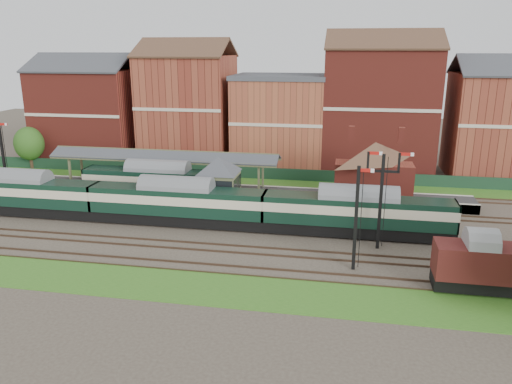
% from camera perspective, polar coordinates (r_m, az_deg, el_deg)
% --- Properties ---
extents(ground, '(160.00, 160.00, 0.00)m').
position_cam_1_polar(ground, '(46.17, -1.53, -4.21)').
color(ground, '#473D33').
rests_on(ground, ground).
extents(grass_back, '(90.00, 4.50, 0.06)m').
position_cam_1_polar(grass_back, '(61.16, 1.55, 0.99)').
color(grass_back, '#2D6619').
rests_on(grass_back, ground).
extents(grass_front, '(90.00, 5.00, 0.06)m').
position_cam_1_polar(grass_front, '(35.49, -5.59, -10.83)').
color(grass_front, '#2D6619').
rests_on(grass_front, ground).
extents(fence, '(90.00, 0.12, 1.50)m').
position_cam_1_polar(fence, '(62.89, 1.84, 2.09)').
color(fence, '#193823').
rests_on(fence, ground).
extents(platform, '(55.00, 3.40, 1.00)m').
position_cam_1_polar(platform, '(56.13, -4.49, 0.04)').
color(platform, '#2D2D2D').
rests_on(platform, ground).
extents(signal_box, '(5.40, 5.40, 6.00)m').
position_cam_1_polar(signal_box, '(48.86, -4.22, 0.85)').
color(signal_box, '#5F7553').
rests_on(signal_box, ground).
extents(brick_hut, '(3.20, 2.64, 2.94)m').
position_cam_1_polar(brick_hut, '(48.11, 5.10, -1.90)').
color(brick_hut, maroon).
rests_on(brick_hut, ground).
extents(station_building, '(8.10, 8.10, 5.90)m').
position_cam_1_polar(station_building, '(53.55, 13.33, 2.67)').
color(station_building, maroon).
rests_on(station_building, platform).
extents(canopy, '(26.00, 3.89, 4.08)m').
position_cam_1_polar(canopy, '(56.96, -10.44, 4.29)').
color(canopy, brown).
rests_on(canopy, platform).
extents(semaphore_bracket, '(3.60, 0.25, 8.18)m').
position_cam_1_polar(semaphore_bracket, '(41.55, 14.15, -0.33)').
color(semaphore_bracket, black).
rests_on(semaphore_bracket, ground).
extents(semaphore_platform_end, '(1.23, 0.25, 8.00)m').
position_cam_1_polar(semaphore_platform_end, '(64.76, -26.94, 3.83)').
color(semaphore_platform_end, black).
rests_on(semaphore_platform_end, ground).
extents(semaphore_siding, '(1.23, 0.25, 8.00)m').
position_cam_1_polar(semaphore_siding, '(37.30, 11.40, -2.82)').
color(semaphore_siding, black).
rests_on(semaphore_siding, ground).
extents(town_backdrop, '(69.00, 10.00, 16.00)m').
position_cam_1_polar(town_backdrop, '(68.54, 2.63, 8.59)').
color(town_backdrop, maroon).
rests_on(town_backdrop, ground).
extents(dmu_train, '(49.61, 2.61, 3.81)m').
position_cam_1_polar(dmu_train, '(47.07, -9.00, -1.12)').
color(dmu_train, black).
rests_on(dmu_train, ground).
extents(platform_railcar, '(16.34, 2.58, 3.76)m').
position_cam_1_polar(platform_railcar, '(54.40, -11.07, 1.12)').
color(platform_railcar, black).
rests_on(platform_railcar, ground).
extents(goods_van_a, '(5.77, 2.50, 3.50)m').
position_cam_1_polar(goods_van_a, '(37.35, 24.06, -7.50)').
color(goods_van_a, black).
rests_on(goods_van_a, ground).
extents(tree_back, '(3.95, 3.95, 5.77)m').
position_cam_1_polar(tree_back, '(74.73, -24.51, 5.05)').
color(tree_back, '#382619').
rests_on(tree_back, ground).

